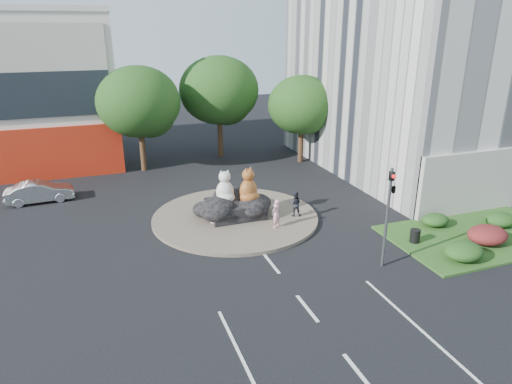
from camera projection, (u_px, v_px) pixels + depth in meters
ground at (307, 308)px, 18.90m from camera, size 120.00×120.00×0.00m
roundabout_island at (235, 217)px, 27.71m from camera, size 10.00×10.00×0.20m
rock_plinth at (235, 209)px, 27.52m from camera, size 3.20×2.60×0.90m
grass_verge at (479, 235)px, 25.35m from camera, size 10.00×6.00×0.12m
tree_left at (140, 105)px, 35.36m from camera, size 6.46×6.46×8.27m
tree_mid at (220, 94)px, 39.25m from camera, size 6.84×6.84×8.76m
tree_right at (302, 108)px, 37.94m from camera, size 5.70×5.70×7.30m
hedge_near_green at (464, 251)px, 22.45m from camera, size 2.00×1.60×0.90m
hedge_red at (488, 235)px, 24.12m from camera, size 2.20×1.76×0.99m
hedge_mid_green at (501, 220)px, 26.27m from camera, size 1.80×1.44×0.81m
hedge_back_green at (435, 220)px, 26.32m from camera, size 1.60×1.28×0.72m
traffic_light at (391, 196)px, 21.05m from camera, size 0.44×1.24×5.00m
street_lamp at (439, 136)px, 28.49m from camera, size 2.34×0.22×8.06m
cat_white at (225, 186)px, 26.93m from camera, size 1.34×1.20×2.03m
cat_tabby at (248, 185)px, 26.97m from camera, size 1.70×1.63×2.18m
kitten_calico at (214, 216)px, 26.35m from camera, size 0.58×0.51×0.97m
kitten_white at (275, 210)px, 27.46m from camera, size 0.63×0.62×0.80m
pedestrian_pink at (276, 213)px, 25.81m from camera, size 0.73×0.69×1.67m
pedestrian_dark at (295, 204)px, 27.40m from camera, size 0.90×0.80×1.53m
parked_car at (40, 192)px, 30.18m from camera, size 4.30×1.71×1.39m
litter_bin at (415, 236)px, 24.34m from camera, size 0.69×0.69×0.72m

